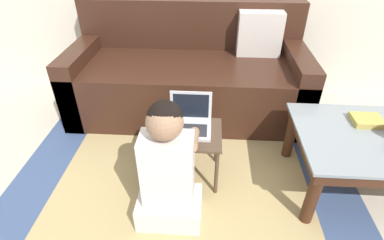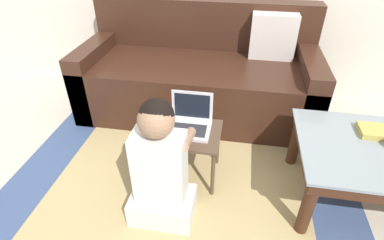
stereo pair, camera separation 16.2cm
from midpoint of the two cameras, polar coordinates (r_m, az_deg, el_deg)
The scene contains 9 objects.
ground_plane at distance 1.90m, azimuth -1.38°, elevation -15.59°, with size 16.00×16.00×0.00m, color beige.
area_rug at distance 1.95m, azimuth -4.58°, elevation -13.95°, with size 2.26×1.76×0.01m.
couch at distance 2.62m, azimuth -2.27°, elevation 8.35°, with size 1.93×0.87×0.88m.
coffee_table at distance 2.00m, azimuth 29.08°, elevation -4.27°, with size 0.87×0.68×0.42m.
laptop_desk at distance 1.87m, azimuth -4.30°, elevation -3.66°, with size 0.48×0.34×0.36m.
laptop at distance 1.84m, azimuth -2.87°, elevation -0.78°, with size 0.26×0.21×0.22m.
computer_mouse at distance 1.83m, azimuth -8.74°, elevation -2.25°, with size 0.07×0.10×0.04m.
person_seated at distance 1.59m, azimuth -7.57°, elevation -9.87°, with size 0.36×0.36×0.78m.
book_on_table at distance 2.06m, azimuth 28.50°, elevation -0.13°, with size 0.18×0.14×0.04m.
Camera 1 is at (0.04, -1.23, 1.46)m, focal length 28.00 mm.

